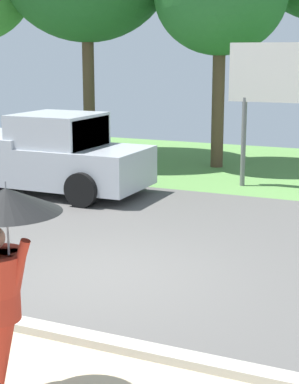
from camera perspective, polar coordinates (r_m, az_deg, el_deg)
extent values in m
cube|color=#565451|center=(10.99, 0.36, -4.64)|extent=(40.00, 8.00, 0.10)
cube|color=#5C8E47|center=(18.40, 10.43, 2.21)|extent=(40.00, 8.00, 0.10)
cube|color=#B2AD9E|center=(7.70, -11.96, -11.93)|extent=(40.00, 0.24, 0.10)
cylinder|color=#B22D1E|center=(5.65, -11.98, -6.38)|extent=(0.24, 0.09, 0.45)
cylinder|color=gray|center=(5.65, -13.01, -4.05)|extent=(0.02, 0.02, 0.75)
cone|color=black|center=(5.56, -13.18, -0.74)|extent=(0.99, 0.99, 0.22)
cylinder|color=gray|center=(5.54, -13.24, 0.47)|extent=(0.02, 0.02, 0.10)
cube|color=#ADB2BA|center=(14.94, -10.03, 2.67)|extent=(5.20, 2.00, 0.90)
cube|color=#ADB2BA|center=(14.55, -8.50, 5.46)|extent=(1.80, 1.84, 0.90)
cube|color=#2D3842|center=(14.12, -5.57, 5.32)|extent=(0.10, 1.70, 0.77)
cylinder|color=black|center=(14.99, -2.44, 1.73)|extent=(0.76, 0.28, 0.76)
cylinder|color=black|center=(13.27, -6.29, 0.23)|extent=(0.76, 0.28, 0.76)
cylinder|color=black|center=(16.77, -12.91, 2.58)|extent=(0.76, 0.28, 0.76)
cylinder|color=slate|center=(15.40, 8.73, 4.60)|extent=(0.12, 0.12, 2.20)
cube|color=silver|center=(15.05, 12.31, 10.78)|extent=(2.60, 0.10, 1.40)
cylinder|color=brown|center=(19.21, -5.66, 9.39)|extent=(0.36, 0.36, 4.29)
cylinder|color=brown|center=(17.93, 6.39, 8.19)|extent=(0.36, 0.36, 3.69)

